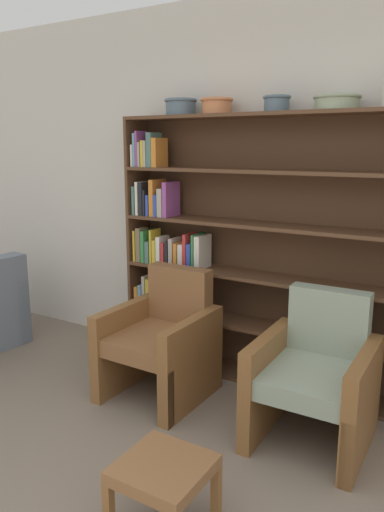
{
  "coord_description": "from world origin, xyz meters",
  "views": [
    {
      "loc": [
        1.12,
        -0.81,
        1.7
      ],
      "look_at": [
        -0.64,
        2.11,
        0.95
      ],
      "focal_mm": 35.0,
      "sensor_mm": 36.0,
      "label": 1
    }
  ],
  "objects": [
    {
      "name": "footstool",
      "position": [
        0.01,
        0.79,
        0.28
      ],
      "size": [
        0.39,
        0.39,
        0.34
      ],
      "color": "brown",
      "rests_on": "ground"
    },
    {
      "name": "bowl_olive",
      "position": [
        -0.17,
        2.41,
        1.98
      ],
      "size": [
        0.19,
        0.19,
        0.11
      ],
      "color": "slate",
      "rests_on": "bookshelf"
    },
    {
      "name": "armchair_leather",
      "position": [
        -0.74,
        1.86,
        0.39
      ],
      "size": [
        0.65,
        0.69,
        0.86
      ],
      "rotation": [
        0.0,
        0.0,
        3.12
      ],
      "color": "brown",
      "rests_on": "ground"
    },
    {
      "name": "bookshelf",
      "position": [
        -0.41,
        2.43,
        0.93
      ],
      "size": [
        2.3,
        0.3,
        1.92
      ],
      "color": "brown",
      "rests_on": "ground"
    },
    {
      "name": "bowl_sage",
      "position": [
        -0.92,
        2.41,
        1.99
      ],
      "size": [
        0.24,
        0.24,
        0.12
      ],
      "color": "slate",
      "rests_on": "bookshelf"
    },
    {
      "name": "armchair_cushioned",
      "position": [
        0.35,
        1.86,
        0.39
      ],
      "size": [
        0.65,
        0.69,
        0.86
      ],
      "rotation": [
        0.0,
        0.0,
        3.15
      ],
      "color": "brown",
      "rests_on": "ground"
    },
    {
      "name": "bowl_brass",
      "position": [
        -0.62,
        2.41,
        1.98
      ],
      "size": [
        0.24,
        0.24,
        0.11
      ],
      "color": "#C67547",
      "rests_on": "bookshelf"
    },
    {
      "name": "bowl_slate",
      "position": [
        0.22,
        2.41,
        1.97
      ],
      "size": [
        0.29,
        0.29,
        0.09
      ],
      "color": "gray",
      "rests_on": "bookshelf"
    },
    {
      "name": "wall_back",
      "position": [
        0.0,
        2.6,
        1.38
      ],
      "size": [
        12.0,
        0.06,
        2.75
      ],
      "color": "silver",
      "rests_on": "ground"
    }
  ]
}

